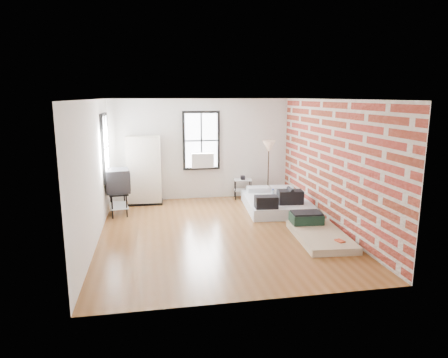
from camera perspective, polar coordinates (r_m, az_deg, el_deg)
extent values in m
plane|color=brown|center=(8.66, -0.67, -7.55)|extent=(6.00, 6.00, 0.00)
cube|color=silver|center=(11.24, -3.27, 4.26)|extent=(5.00, 0.01, 2.80)
cube|color=silver|center=(5.44, 4.65, -3.88)|extent=(5.00, 0.01, 2.80)
cube|color=silver|center=(8.27, -18.04, 0.98)|extent=(0.01, 6.00, 2.80)
cube|color=maroon|center=(9.06, 15.11, 2.05)|extent=(0.02, 6.00, 2.80)
cube|color=white|center=(8.17, -0.72, 11.32)|extent=(5.00, 6.00, 0.01)
cube|color=white|center=(11.16, -3.26, 5.50)|extent=(0.90, 0.02, 1.50)
cube|color=black|center=(11.13, -5.76, 5.44)|extent=(0.07, 0.08, 1.64)
cube|color=black|center=(11.25, -0.81, 5.56)|extent=(0.07, 0.08, 1.64)
cube|color=black|center=(11.12, -3.32, 9.53)|extent=(0.90, 0.08, 0.07)
cube|color=black|center=(11.29, -3.22, 1.54)|extent=(0.90, 0.08, 0.07)
cube|color=black|center=(11.15, -3.25, 5.49)|extent=(0.04, 0.02, 1.50)
cube|color=black|center=(11.15, -3.25, 5.49)|extent=(0.90, 0.02, 0.04)
cube|color=silver|center=(11.11, -3.15, 2.71)|extent=(0.62, 0.30, 0.40)
cube|color=white|center=(9.99, -16.53, 4.30)|extent=(0.02, 0.90, 1.50)
cube|color=black|center=(9.51, -16.95, 3.92)|extent=(0.08, 0.07, 1.64)
cube|color=black|center=(10.47, -16.37, 4.63)|extent=(0.08, 0.07, 1.64)
cube|color=black|center=(9.93, -16.91, 8.79)|extent=(0.08, 0.90, 0.07)
cube|color=black|center=(10.12, -16.39, -0.12)|extent=(0.08, 0.90, 0.07)
cube|color=black|center=(9.99, -16.47, 4.30)|extent=(0.02, 0.04, 1.50)
cube|color=black|center=(9.99, -16.47, 4.30)|extent=(0.02, 0.90, 0.04)
cube|color=white|center=(10.40, 7.49, -3.53)|extent=(1.71, 2.22, 0.28)
cube|color=white|center=(11.07, 4.90, -1.45)|extent=(0.64, 0.44, 0.13)
cube|color=white|center=(11.21, 8.22, -1.37)|extent=(0.64, 0.44, 0.13)
cube|color=black|center=(9.92, 9.42, -2.54)|extent=(0.63, 0.40, 0.33)
cylinder|color=black|center=(9.87, 9.45, -1.50)|extent=(0.12, 0.39, 0.09)
cube|color=black|center=(9.46, 6.05, -3.28)|extent=(0.55, 0.37, 0.29)
cylinder|color=#ABC5DC|center=(10.26, 7.00, -2.24)|extent=(0.08, 0.08, 0.24)
cylinder|color=#1937B5|center=(10.23, 7.02, -1.49)|extent=(0.04, 0.04, 0.03)
cube|color=tan|center=(8.43, 13.63, -7.93)|extent=(1.07, 1.86, 0.14)
cube|color=#163124|center=(8.94, 11.67, -5.51)|extent=(0.70, 0.52, 0.21)
cube|color=black|center=(8.90, 11.70, -4.75)|extent=(0.65, 0.48, 0.04)
cube|color=#B1381C|center=(8.01, 16.22, -8.49)|extent=(0.17, 0.21, 0.02)
cube|color=black|center=(11.08, -11.16, -3.29)|extent=(0.95, 0.58, 0.06)
cube|color=#EFE1C9|center=(10.88, -11.35, 1.37)|extent=(0.91, 0.53, 1.77)
cylinder|color=black|center=(11.18, 1.66, -1.65)|extent=(0.02, 0.02, 0.54)
cylinder|color=black|center=(11.23, 3.87, -1.62)|extent=(0.02, 0.02, 0.54)
cylinder|color=black|center=(11.51, 1.52, -1.26)|extent=(0.02, 0.02, 0.54)
cylinder|color=black|center=(11.55, 3.67, -1.23)|extent=(0.02, 0.02, 0.54)
cube|color=silver|center=(11.31, 2.69, -0.10)|extent=(0.54, 0.45, 0.02)
cube|color=silver|center=(11.37, 2.68, -1.56)|extent=(0.52, 0.43, 0.02)
cube|color=black|center=(11.29, 2.70, 0.19)|extent=(0.14, 0.19, 0.10)
cylinder|color=black|center=(11.54, 6.25, -2.60)|extent=(0.23, 0.23, 0.03)
cylinder|color=black|center=(11.38, 6.33, 0.90)|extent=(0.03, 0.03, 1.42)
cone|color=#D6AD89|center=(11.27, 6.42, 4.65)|extent=(0.35, 0.35, 0.31)
cylinder|color=black|center=(9.84, -15.67, -3.91)|extent=(0.03, 0.03, 0.56)
cylinder|color=black|center=(9.86, -13.73, -3.78)|extent=(0.03, 0.03, 0.56)
cylinder|color=black|center=(10.49, -15.86, -2.97)|extent=(0.03, 0.03, 0.56)
cylinder|color=black|center=(10.50, -14.03, -2.84)|extent=(0.03, 0.03, 0.56)
cube|color=black|center=(10.11, -14.91, -1.84)|extent=(0.55, 0.86, 0.03)
cube|color=silver|center=(10.19, -14.81, -3.66)|extent=(0.53, 0.83, 0.02)
cube|color=black|center=(10.04, -14.99, -0.21)|extent=(0.64, 0.72, 0.56)
cube|color=black|center=(10.06, -13.41, -0.11)|extent=(0.09, 0.53, 0.45)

